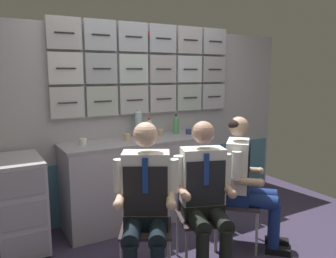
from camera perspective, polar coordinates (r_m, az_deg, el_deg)
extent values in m
cube|color=#B2B0B7|center=(4.01, -5.02, 1.14)|extent=(4.20, 0.06, 2.15)
cube|color=teal|center=(4.14, -4.66, -8.93)|extent=(4.12, 0.01, 0.70)
cube|color=silver|center=(3.65, -16.58, 4.28)|extent=(0.35, 0.06, 0.32)
cylinder|color=#27292C|center=(3.61, -16.44, 4.23)|extent=(0.19, 0.01, 0.01)
cube|color=#B5BDB5|center=(3.75, -11.01, 4.62)|extent=(0.35, 0.06, 0.32)
cylinder|color=#25212B|center=(3.72, -10.82, 4.58)|extent=(0.19, 0.01, 0.01)
cube|color=#BBB9BC|center=(3.89, -5.78, 4.91)|extent=(0.35, 0.06, 0.32)
cylinder|color=#2A212A|center=(3.86, -5.55, 4.87)|extent=(0.19, 0.01, 0.01)
cube|color=#BDB6BD|center=(4.06, -0.94, 5.14)|extent=(0.35, 0.06, 0.32)
cylinder|color=#28262A|center=(4.03, -0.68, 5.10)|extent=(0.19, 0.01, 0.01)
cube|color=#B5C1B9|center=(4.25, 3.49, 5.31)|extent=(0.35, 0.06, 0.32)
cylinder|color=#1E262B|center=(4.22, 3.77, 5.28)|extent=(0.19, 0.01, 0.01)
cube|color=#BABBC3|center=(4.47, 7.51, 5.44)|extent=(0.35, 0.06, 0.32)
cylinder|color=black|center=(4.44, 7.81, 5.41)|extent=(0.19, 0.01, 0.01)
cube|color=silver|center=(3.64, -16.84, 9.71)|extent=(0.35, 0.06, 0.32)
cylinder|color=#2A2125|center=(3.60, -16.69, 9.73)|extent=(0.19, 0.01, 0.01)
cube|color=#A9ADB6|center=(3.74, -11.18, 9.91)|extent=(0.35, 0.06, 0.32)
cylinder|color=#24222C|center=(3.71, -10.98, 9.93)|extent=(0.19, 0.01, 0.01)
cube|color=silver|center=(3.88, -5.87, 10.01)|extent=(0.35, 0.06, 0.32)
cylinder|color=#282128|center=(3.85, -5.63, 10.02)|extent=(0.19, 0.01, 0.01)
cube|color=#B2ACB0|center=(4.05, -0.96, 10.03)|extent=(0.35, 0.06, 0.32)
cylinder|color=#1F2527|center=(4.01, -0.69, 10.04)|extent=(0.19, 0.01, 0.01)
cube|color=silver|center=(4.24, 3.53, 9.98)|extent=(0.35, 0.06, 0.32)
cylinder|color=#232128|center=(4.21, 3.82, 9.99)|extent=(0.19, 0.01, 0.01)
cube|color=#ACA8B0|center=(4.46, 7.61, 9.89)|extent=(0.35, 0.06, 0.32)
cylinder|color=black|center=(4.43, 7.91, 9.89)|extent=(0.19, 0.01, 0.01)
cube|color=#B1ACAE|center=(3.66, -17.10, 15.14)|extent=(0.35, 0.06, 0.32)
cylinder|color=#2B2129|center=(3.62, -16.96, 15.21)|extent=(0.19, 0.01, 0.01)
cube|color=#A8ADB8|center=(3.76, -11.35, 15.19)|extent=(0.35, 0.06, 0.32)
cylinder|color=black|center=(3.73, -11.15, 15.26)|extent=(0.19, 0.01, 0.01)
cube|color=#ABAFBB|center=(3.90, -5.96, 15.11)|extent=(0.35, 0.06, 0.32)
cylinder|color=#222328|center=(3.87, -5.72, 15.16)|extent=(0.19, 0.01, 0.01)
cube|color=#ABAEBC|center=(4.07, -0.97, 14.92)|extent=(0.35, 0.06, 0.32)
cylinder|color=#1E232D|center=(4.03, -0.70, 14.96)|extent=(0.19, 0.01, 0.01)
cube|color=#B1ABAE|center=(4.26, 3.58, 14.65)|extent=(0.35, 0.06, 0.32)
cylinder|color=black|center=(4.23, 3.87, 14.68)|extent=(0.19, 0.01, 0.01)
cube|color=#B1B2BA|center=(4.48, 7.71, 14.33)|extent=(0.35, 0.06, 0.32)
cylinder|color=#221D2A|center=(4.45, 8.01, 14.35)|extent=(0.19, 0.01, 0.01)
cube|color=red|center=(4.01, -3.20, 15.71)|extent=(0.20, 0.02, 0.05)
cube|color=#AEA7B2|center=(3.84, -5.03, -8.86)|extent=(1.62, 0.52, 0.90)
cube|color=#9F97A3|center=(3.72, -5.13, -2.04)|extent=(1.65, 0.53, 0.03)
sphere|color=black|center=(3.38, -19.71, -19.71)|extent=(0.07, 0.07, 0.07)
sphere|color=black|center=(3.84, -26.01, -16.44)|extent=(0.07, 0.07, 0.07)
sphere|color=black|center=(3.86, -21.25, -15.95)|extent=(0.07, 0.07, 0.07)
cube|color=#B1AFB8|center=(3.42, -23.58, -11.26)|extent=(0.40, 0.64, 0.83)
cube|color=#9D9AA3|center=(3.24, -22.55, -17.77)|extent=(0.35, 0.01, 0.22)
cube|color=#9D9AA3|center=(3.12, -22.88, -13.22)|extent=(0.35, 0.01, 0.22)
cube|color=#9D9AA3|center=(3.03, -23.21, -8.36)|extent=(0.35, 0.01, 0.22)
cylinder|color=#28282D|center=(3.02, -23.41, -6.09)|extent=(0.32, 0.02, 0.02)
cylinder|color=#A8AAAF|center=(3.09, -6.92, -18.43)|extent=(0.02, 0.02, 0.42)
cylinder|color=#A8AAAF|center=(3.07, 0.13, -18.53)|extent=(0.02, 0.02, 0.42)
cube|color=#3D3034|center=(2.82, -3.64, -16.27)|extent=(0.54, 0.54, 0.02)
cube|color=#3D3034|center=(2.91, -3.48, -10.90)|extent=(0.33, 0.20, 0.40)
cylinder|color=#A8AAAF|center=(2.91, -7.09, -10.91)|extent=(0.02, 0.02, 0.40)
cylinder|color=#A8AAAF|center=(2.90, 0.13, -10.97)|extent=(0.02, 0.02, 0.40)
cylinder|color=black|center=(2.64, -6.00, -16.66)|extent=(0.30, 0.40, 0.13)
cylinder|color=black|center=(2.63, -1.71, -16.72)|extent=(0.30, 0.40, 0.13)
cube|color=black|center=(2.79, -3.65, -14.95)|extent=(0.40, 0.34, 0.12)
cube|color=white|center=(2.70, -3.70, -8.89)|extent=(0.42, 0.36, 0.49)
cube|color=black|center=(2.61, -3.81, -10.43)|extent=(0.30, 0.17, 0.39)
cube|color=navy|center=(2.56, -3.85, -7.83)|extent=(0.04, 0.03, 0.27)
cylinder|color=white|center=(2.70, -8.26, -7.77)|extent=(0.08, 0.08, 0.26)
cylinder|color=beige|center=(2.64, -8.06, -11.61)|extent=(0.18, 0.25, 0.07)
sphere|color=beige|center=(2.54, -8.38, -12.49)|extent=(0.08, 0.08, 0.08)
cylinder|color=white|center=(2.68, 0.88, -7.82)|extent=(0.08, 0.08, 0.26)
cylinder|color=beige|center=(2.62, 0.48, -11.69)|extent=(0.18, 0.25, 0.07)
sphere|color=beige|center=(2.52, 0.53, -12.59)|extent=(0.08, 0.08, 0.08)
sphere|color=beige|center=(2.60, -3.78, -0.94)|extent=(0.19, 0.19, 0.19)
ellipsoid|color=black|center=(2.61, -3.77, -0.51)|extent=(0.25, 0.24, 0.13)
cylinder|color=#A8AAAF|center=(2.91, 3.10, -20.29)|extent=(0.02, 0.02, 0.42)
cylinder|color=#A8AAAF|center=(3.00, 10.22, -19.43)|extent=(0.02, 0.02, 0.42)
cylinder|color=#A8AAAF|center=(3.22, 1.57, -17.19)|extent=(0.02, 0.02, 0.42)
cylinder|color=#A8AAAF|center=(3.30, 7.97, -16.55)|extent=(0.02, 0.02, 0.42)
cube|color=#3D3034|center=(3.00, 5.79, -14.60)|extent=(0.51, 0.51, 0.02)
cube|color=#3D3034|center=(3.10, 4.88, -9.64)|extent=(0.36, 0.15, 0.40)
cylinder|color=#A8AAAF|center=(3.05, 1.61, -9.92)|extent=(0.02, 0.02, 0.40)
cylinder|color=#A8AAAF|center=(3.14, 8.15, -9.45)|extent=(0.02, 0.02, 0.40)
cylinder|color=black|center=(2.77, 5.79, -20.64)|extent=(0.10, 0.10, 0.41)
cylinder|color=black|center=(2.82, 9.63, -20.14)|extent=(0.10, 0.10, 0.41)
cylinder|color=black|center=(2.81, 4.90, -14.99)|extent=(0.25, 0.40, 0.13)
cylinder|color=black|center=(2.86, 8.59, -14.62)|extent=(0.25, 0.40, 0.13)
cube|color=black|center=(2.98, 5.81, -13.35)|extent=(0.38, 0.30, 0.12)
cube|color=white|center=(2.89, 5.80, -7.78)|extent=(0.40, 0.31, 0.47)
cube|color=black|center=(2.81, 6.36, -9.12)|extent=(0.31, 0.12, 0.38)
cube|color=navy|center=(2.77, 6.45, -6.76)|extent=(0.04, 0.02, 0.26)
cylinder|color=white|center=(2.83, 1.75, -7.04)|extent=(0.08, 0.08, 0.26)
cylinder|color=tan|center=(2.78, 2.60, -10.55)|extent=(0.14, 0.25, 0.07)
sphere|color=tan|center=(2.68, 3.10, -11.30)|extent=(0.08, 0.08, 0.08)
cylinder|color=white|center=(2.94, 9.72, -6.54)|extent=(0.08, 0.08, 0.26)
cylinder|color=tan|center=(2.88, 9.98, -9.96)|extent=(0.14, 0.25, 0.07)
sphere|color=tan|center=(2.79, 10.74, -10.65)|extent=(0.08, 0.08, 0.08)
sphere|color=tan|center=(2.81, 5.92, -0.56)|extent=(0.19, 0.19, 0.19)
ellipsoid|color=brown|center=(2.82, 5.85, -0.17)|extent=(0.23, 0.22, 0.13)
cylinder|color=#A8AAAF|center=(3.30, 14.66, -16.75)|extent=(0.02, 0.02, 0.42)
cylinder|color=#A8AAAF|center=(3.63, 14.68, -14.28)|extent=(0.02, 0.02, 0.42)
cylinder|color=#A8AAAF|center=(3.32, 8.17, -16.41)|extent=(0.02, 0.02, 0.42)
cylinder|color=#A8AAAF|center=(3.64, 8.84, -13.98)|extent=(0.02, 0.02, 0.42)
cube|color=#3D3034|center=(3.38, 11.71, -11.93)|extent=(0.57, 0.57, 0.02)
cube|color=#3D3034|center=(3.33, 8.53, -8.35)|extent=(0.28, 0.28, 0.40)
cylinder|color=#A8AAAF|center=(3.16, 8.35, -9.34)|extent=(0.02, 0.02, 0.40)
cylinder|color=#A8AAAF|center=(3.50, 9.02, -7.48)|extent=(0.02, 0.02, 0.40)
cube|color=black|center=(3.47, 17.90, -18.86)|extent=(0.22, 0.22, 0.06)
cube|color=black|center=(3.63, 17.74, -17.52)|extent=(0.22, 0.22, 0.06)
cylinder|color=navy|center=(3.37, 17.40, -15.31)|extent=(0.10, 0.10, 0.41)
cylinder|color=navy|center=(3.53, 17.27, -14.10)|extent=(0.10, 0.10, 0.41)
cylinder|color=navy|center=(3.27, 14.63, -11.63)|extent=(0.35, 0.35, 0.13)
cylinder|color=navy|center=(3.45, 14.64, -10.57)|extent=(0.35, 0.35, 0.13)
cube|color=navy|center=(3.36, 11.75, -10.80)|extent=(0.37, 0.38, 0.12)
cube|color=white|center=(3.27, 11.57, -5.95)|extent=(0.38, 0.39, 0.47)
cube|color=black|center=(3.28, 13.33, -6.66)|extent=(0.24, 0.24, 0.37)
cube|color=black|center=(3.25, 13.55, -4.60)|extent=(0.04, 0.04, 0.26)
cylinder|color=white|center=(3.06, 11.38, -6.02)|extent=(0.08, 0.08, 0.25)
cylinder|color=tan|center=(3.12, 13.27, -8.61)|extent=(0.21, 0.21, 0.07)
sphere|color=tan|center=(3.12, 15.22, -8.69)|extent=(0.08, 0.08, 0.08)
cylinder|color=white|center=(3.46, 11.79, -4.25)|extent=(0.08, 0.08, 0.25)
cylinder|color=tan|center=(3.47, 13.44, -6.75)|extent=(0.21, 0.21, 0.07)
sphere|color=tan|center=(3.47, 15.18, -6.83)|extent=(0.08, 0.08, 0.08)
sphere|color=tan|center=(3.20, 11.79, 0.40)|extent=(0.18, 0.18, 0.18)
ellipsoid|color=black|center=(3.19, 11.55, 0.71)|extent=(0.25, 0.25, 0.13)
cylinder|color=#ABD3DC|center=(3.76, -3.17, -0.19)|extent=(0.07, 0.07, 0.19)
cone|color=#ABD3DC|center=(3.75, -3.18, 1.41)|extent=(0.07, 0.07, 0.02)
cylinder|color=red|center=(3.74, -3.19, 1.75)|extent=(0.03, 0.03, 0.02)
cylinder|color=#52A25B|center=(4.05, 1.34, 0.52)|extent=(0.07, 0.07, 0.19)
cone|color=#52A25B|center=(4.03, 1.35, 2.03)|extent=(0.07, 0.07, 0.02)
cylinder|color=black|center=(4.03, 1.35, 2.34)|extent=(0.03, 0.03, 0.02)
cylinder|color=silver|center=(3.86, -4.93, 0.72)|extent=(0.08, 0.08, 0.28)
cone|color=silver|center=(3.84, -4.97, 2.97)|extent=(0.08, 0.08, 0.02)
cylinder|color=silver|center=(3.84, -4.97, 3.29)|extent=(0.04, 0.04, 0.02)
cylinder|color=tan|center=(3.71, -6.87, -1.29)|extent=(0.07, 0.07, 0.07)
cylinder|color=#382114|center=(3.71, -6.87, -0.86)|extent=(0.06, 0.06, 0.01)
cylinder|color=tan|center=(3.94, -1.22, -0.62)|extent=(0.07, 0.07, 0.07)
cylinder|color=#382114|center=(3.94, -1.22, -0.22)|extent=(0.06, 0.06, 0.01)
cylinder|color=white|center=(3.55, -14.05, -2.05)|extent=(0.07, 0.07, 0.06)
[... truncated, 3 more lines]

